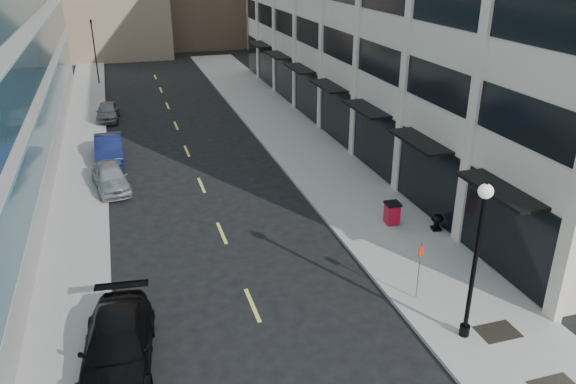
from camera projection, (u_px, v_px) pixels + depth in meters
sidewalk_right at (327, 170)px, 33.36m from camera, size 5.00×80.00×0.15m
sidewalk_left at (79, 198)px, 29.59m from camera, size 3.00×80.00×0.15m
grate_far at (498, 332)px, 19.16m from camera, size 1.40×1.00×0.01m
road_centerline at (211, 207)px, 28.74m from camera, size 0.15×68.20×0.01m
traffic_signal at (91, 24)px, 52.14m from camera, size 0.66×0.66×6.98m
car_black_pickup at (118, 346)px, 17.50m from camera, size 2.73×5.53×1.54m
car_silver_sedan at (110, 177)px, 30.51m from camera, size 2.32×4.51×1.47m
car_blue_sedan at (109, 149)px, 34.74m from camera, size 1.64×4.68×1.54m
car_grey_sedan at (108, 112)px, 42.95m from camera, size 1.87×4.10×1.36m
trash_bin at (392, 212)px, 26.46m from camera, size 0.70×0.77×1.09m
lamppost at (477, 249)px, 17.68m from camera, size 0.47×0.47×5.68m
sign_post at (420, 263)px, 20.39m from camera, size 0.26×0.14×2.36m
urn_planter at (437, 221)px, 25.91m from camera, size 0.56×0.56×0.78m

